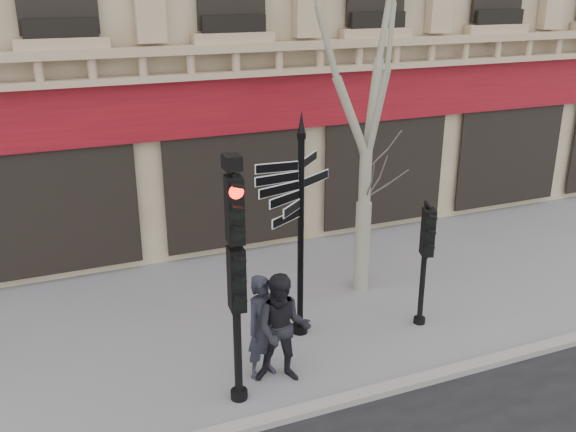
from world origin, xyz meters
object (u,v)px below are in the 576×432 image
at_px(pedestrian_a, 263,327).
at_px(plane_tree, 371,34).
at_px(fingerpost, 301,190).
at_px(pedestrian_b, 283,329).
at_px(traffic_signal_main, 235,253).
at_px(traffic_signal_secondary, 425,245).

bearing_deg(pedestrian_a, plane_tree, 14.43).
relative_size(fingerpost, pedestrian_b, 2.22).
relative_size(pedestrian_a, pedestrian_b, 0.96).
height_order(traffic_signal_main, plane_tree, plane_tree).
height_order(pedestrian_a, pedestrian_b, pedestrian_b).
bearing_deg(traffic_signal_secondary, traffic_signal_main, -147.31).
distance_m(plane_tree, pedestrian_b, 5.71).
distance_m(pedestrian_a, pedestrian_b, 0.35).
xyz_separation_m(fingerpost, traffic_signal_main, (-1.70, -1.49, -0.31)).
relative_size(traffic_signal_secondary, pedestrian_a, 1.30).
bearing_deg(pedestrian_a, traffic_signal_main, -163.38).
relative_size(fingerpost, pedestrian_a, 2.32).
bearing_deg(plane_tree, traffic_signal_secondary, -79.16).
xyz_separation_m(fingerpost, traffic_signal_secondary, (2.26, -0.56, -1.18)).
bearing_deg(traffic_signal_secondary, pedestrian_b, -147.59).
xyz_separation_m(traffic_signal_main, traffic_signal_secondary, (3.96, 0.92, -0.87)).
bearing_deg(plane_tree, fingerpost, -148.61).
bearing_deg(traffic_signal_secondary, pedestrian_a, -152.65).
xyz_separation_m(traffic_signal_main, pedestrian_b, (0.83, 0.21, -1.56)).
relative_size(traffic_signal_main, traffic_signal_secondary, 1.69).
relative_size(traffic_signal_secondary, plane_tree, 0.31).
distance_m(traffic_signal_main, pedestrian_b, 1.78).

